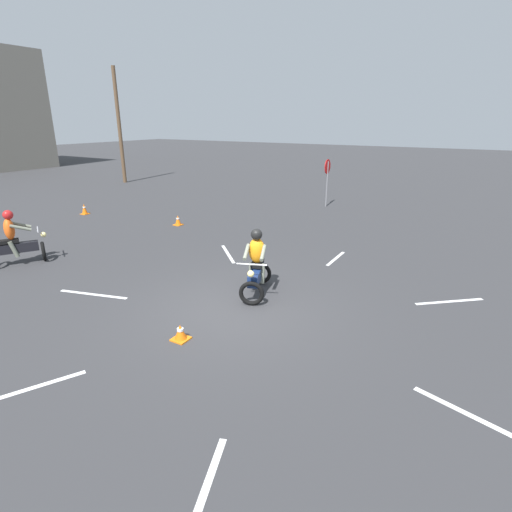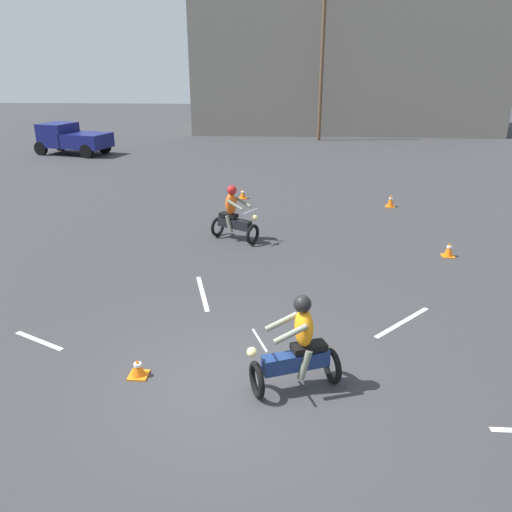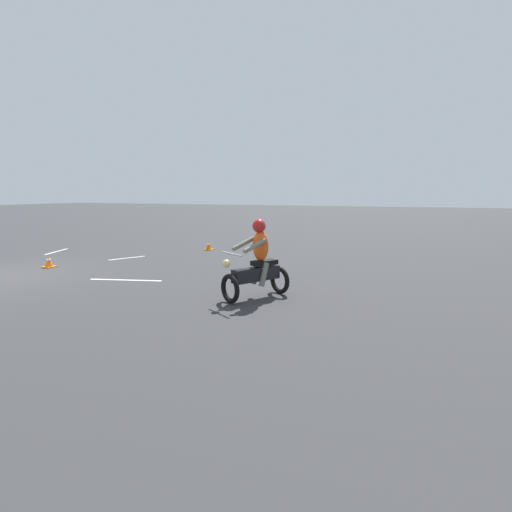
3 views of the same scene
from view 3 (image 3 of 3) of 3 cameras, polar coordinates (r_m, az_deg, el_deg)
name	(u,v)px [view 3 (image 3 of 3)]	position (r m, az deg, el deg)	size (l,w,h in m)	color
motorcycle_rider_background	(257,264)	(8.31, 0.19, -1.16)	(1.51, 1.23, 1.66)	black
traffic_cone_near_left	(209,246)	(15.59, -6.77, 1.43)	(0.32, 0.32, 0.31)	orange
traffic_cone_mid_center	(49,262)	(13.35, -27.48, -0.78)	(0.32, 0.32, 0.33)	orange
lane_stripe_n	(126,280)	(10.68, -18.11, -3.27)	(0.10, 1.88, 0.01)	silver
lane_stripe_nw	(127,258)	(14.22, -17.94, -0.28)	(0.10, 1.28, 0.01)	silver
lane_stripe_w	(57,252)	(16.81, -26.61, 0.58)	(0.10, 1.56, 0.01)	silver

